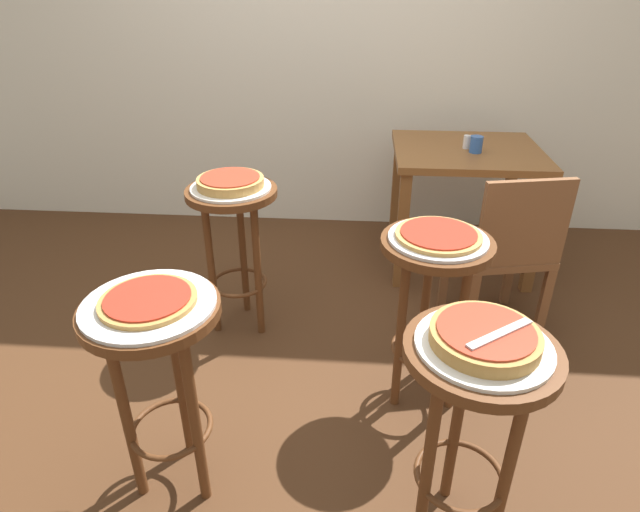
% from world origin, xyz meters
% --- Properties ---
extents(ground_plane, '(6.00, 6.00, 0.00)m').
position_xyz_m(ground_plane, '(0.00, 0.00, 0.00)').
color(ground_plane, '#4C2D19').
extents(stool_foreground, '(0.42, 0.42, 0.74)m').
position_xyz_m(stool_foreground, '(0.57, -0.80, 0.56)').
color(stool_foreground, '#5B3319').
rests_on(stool_foreground, ground_plane).
extents(serving_plate_foreground, '(0.36, 0.36, 0.01)m').
position_xyz_m(serving_plate_foreground, '(0.57, -0.80, 0.75)').
color(serving_plate_foreground, white).
rests_on(serving_plate_foreground, stool_foreground).
extents(pizza_foreground, '(0.29, 0.29, 0.05)m').
position_xyz_m(pizza_foreground, '(0.57, -0.80, 0.78)').
color(pizza_foreground, '#B78442').
rests_on(pizza_foreground, serving_plate_foreground).
extents(stool_middle, '(0.42, 0.42, 0.74)m').
position_xyz_m(stool_middle, '(-0.38, -0.68, 0.56)').
color(stool_middle, '#5B3319').
rests_on(stool_middle, ground_plane).
extents(serving_plate_middle, '(0.40, 0.40, 0.01)m').
position_xyz_m(serving_plate_middle, '(-0.38, -0.68, 0.75)').
color(serving_plate_middle, silver).
rests_on(serving_plate_middle, stool_middle).
extents(pizza_middle, '(0.29, 0.29, 0.02)m').
position_xyz_m(pizza_middle, '(-0.38, -0.68, 0.76)').
color(pizza_middle, '#B78442').
rests_on(pizza_middle, serving_plate_middle).
extents(stool_leftside, '(0.42, 0.42, 0.74)m').
position_xyz_m(stool_leftside, '(0.52, -0.17, 0.56)').
color(stool_leftside, '#5B3319').
rests_on(stool_leftside, ground_plane).
extents(serving_plate_leftside, '(0.37, 0.37, 0.01)m').
position_xyz_m(serving_plate_leftside, '(0.52, -0.17, 0.75)').
color(serving_plate_leftside, silver).
rests_on(serving_plate_leftside, stool_leftside).
extents(pizza_leftside, '(0.32, 0.32, 0.02)m').
position_xyz_m(pizza_leftside, '(0.52, -0.17, 0.76)').
color(pizza_leftside, tan).
rests_on(pizza_leftside, serving_plate_leftside).
extents(stool_rear, '(0.42, 0.42, 0.74)m').
position_xyz_m(stool_rear, '(-0.35, 0.28, 0.56)').
color(stool_rear, '#5B3319').
rests_on(stool_rear, ground_plane).
extents(serving_plate_rear, '(0.37, 0.37, 0.01)m').
position_xyz_m(serving_plate_rear, '(-0.35, 0.28, 0.75)').
color(serving_plate_rear, white).
rests_on(serving_plate_rear, stool_rear).
extents(pizza_rear, '(0.30, 0.30, 0.05)m').
position_xyz_m(pizza_rear, '(-0.35, 0.28, 0.78)').
color(pizza_rear, tan).
rests_on(pizza_rear, serving_plate_rear).
extents(dining_table, '(0.82, 0.73, 0.73)m').
position_xyz_m(dining_table, '(0.83, 1.04, 0.60)').
color(dining_table, brown).
rests_on(dining_table, ground_plane).
extents(cup_near_edge, '(0.07, 0.07, 0.09)m').
position_xyz_m(cup_near_edge, '(0.86, 0.97, 0.77)').
color(cup_near_edge, '#3360B2').
rests_on(cup_near_edge, dining_table).
extents(condiment_shaker, '(0.04, 0.04, 0.07)m').
position_xyz_m(condiment_shaker, '(0.82, 1.04, 0.76)').
color(condiment_shaker, white).
rests_on(condiment_shaker, dining_table).
extents(wooden_chair, '(0.47, 0.47, 0.85)m').
position_xyz_m(wooden_chair, '(0.92, 0.31, 0.47)').
color(wooden_chair, brown).
rests_on(wooden_chair, ground_plane).
extents(pizza_server_knife, '(0.19, 0.15, 0.01)m').
position_xyz_m(pizza_server_knife, '(0.60, -0.82, 0.80)').
color(pizza_server_knife, silver).
rests_on(pizza_server_knife, pizza_foreground).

